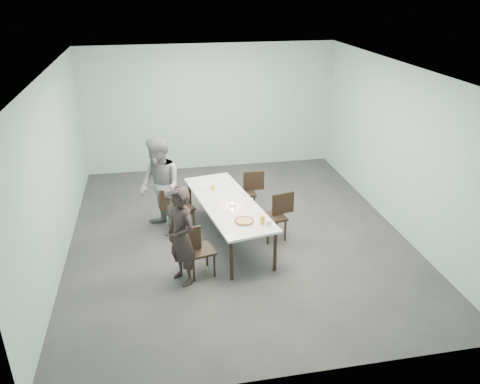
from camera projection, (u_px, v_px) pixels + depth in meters
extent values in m
plane|color=#333335|center=(237.00, 233.00, 8.71)|extent=(7.00, 7.00, 0.00)
cube|color=#9EC7C5|center=(210.00, 108.00, 11.22)|extent=(6.00, 0.02, 3.00)
cube|color=#9EC7C5|center=(296.00, 270.00, 4.96)|extent=(6.00, 0.02, 3.00)
cube|color=#9EC7C5|center=(55.00, 170.00, 7.58)|extent=(0.02, 7.00, 3.00)
cube|color=#9EC7C5|center=(396.00, 147.00, 8.60)|extent=(0.02, 7.00, 3.00)
cube|color=white|center=(236.00, 70.00, 7.47)|extent=(6.00, 7.00, 0.02)
cube|color=white|center=(228.00, 203.00, 8.23)|extent=(1.34, 2.72, 0.04)
cylinder|color=black|center=(232.00, 260.00, 7.23)|extent=(0.06, 0.06, 0.71)
cylinder|color=black|center=(190.00, 198.00, 9.30)|extent=(0.06, 0.06, 0.71)
cylinder|color=black|center=(275.00, 251.00, 7.47)|extent=(0.06, 0.06, 0.71)
cylinder|color=black|center=(225.00, 192.00, 9.54)|extent=(0.06, 0.06, 0.71)
cube|color=black|center=(200.00, 250.00, 7.36)|extent=(0.50, 0.50, 0.04)
cube|color=black|center=(188.00, 240.00, 7.19)|extent=(0.42, 0.13, 0.40)
cylinder|color=black|center=(194.00, 270.00, 7.24)|extent=(0.04, 0.04, 0.41)
cylinder|color=black|center=(187.00, 259.00, 7.53)|extent=(0.04, 0.04, 0.41)
cylinder|color=black|center=(214.00, 265.00, 7.37)|extent=(0.04, 0.04, 0.41)
cylinder|color=black|center=(207.00, 255.00, 7.65)|extent=(0.04, 0.04, 0.41)
cube|color=black|center=(181.00, 208.00, 8.73)|extent=(0.55, 0.55, 0.04)
cube|color=black|center=(171.00, 198.00, 8.54)|extent=(0.40, 0.20, 0.40)
cylinder|color=black|center=(177.00, 224.00, 8.61)|extent=(0.04, 0.04, 0.41)
cylinder|color=black|center=(169.00, 217.00, 8.87)|extent=(0.04, 0.04, 0.41)
cylinder|color=black|center=(194.00, 219.00, 8.78)|extent=(0.04, 0.04, 0.41)
cylinder|color=black|center=(185.00, 213.00, 9.04)|extent=(0.04, 0.04, 0.41)
cube|color=black|center=(273.00, 217.00, 8.39)|extent=(0.49, 0.49, 0.04)
cube|color=black|center=(283.00, 203.00, 8.35)|extent=(0.42, 0.12, 0.40)
cylinder|color=black|center=(277.00, 222.00, 8.68)|extent=(0.04, 0.04, 0.41)
cylinder|color=black|center=(285.00, 231.00, 8.39)|extent=(0.04, 0.04, 0.41)
cylinder|color=black|center=(260.00, 225.00, 8.57)|extent=(0.04, 0.04, 0.41)
cylinder|color=black|center=(268.00, 234.00, 8.28)|extent=(0.04, 0.04, 0.41)
cube|color=black|center=(244.00, 192.00, 9.35)|extent=(0.42, 0.42, 0.04)
cube|color=black|center=(254.00, 181.00, 9.28)|extent=(0.42, 0.04, 0.40)
cylinder|color=black|center=(251.00, 198.00, 9.62)|extent=(0.04, 0.04, 0.41)
cylinder|color=black|center=(254.00, 206.00, 9.32)|extent=(0.04, 0.04, 0.41)
cylinder|color=black|center=(234.00, 200.00, 9.57)|extent=(0.04, 0.04, 0.41)
cylinder|color=black|center=(238.00, 207.00, 9.26)|extent=(0.04, 0.04, 0.41)
imported|color=black|center=(181.00, 237.00, 7.03)|extent=(0.61, 0.69, 1.58)
imported|color=gray|center=(160.00, 187.00, 8.43)|extent=(0.99, 1.08, 1.81)
cylinder|color=white|center=(244.00, 222.00, 7.53)|extent=(0.34, 0.34, 0.01)
cylinder|color=#E3CA81|center=(244.00, 221.00, 7.53)|extent=(0.30, 0.30, 0.01)
torus|color=brown|center=(244.00, 221.00, 7.53)|extent=(0.32, 0.32, 0.03)
cylinder|color=white|center=(243.00, 215.00, 7.75)|extent=(0.18, 0.18, 0.01)
cylinder|color=gold|center=(263.00, 220.00, 7.43)|extent=(0.08, 0.08, 0.15)
cylinder|color=silver|center=(269.00, 223.00, 7.42)|extent=(0.08, 0.08, 0.09)
cylinder|color=silver|center=(232.00, 205.00, 8.07)|extent=(0.06, 0.06, 0.03)
cylinder|color=orange|center=(232.00, 204.00, 8.06)|extent=(0.04, 0.04, 0.01)
cylinder|color=gold|center=(213.00, 187.00, 8.69)|extent=(0.07, 0.07, 0.08)
cube|color=silver|center=(208.00, 184.00, 8.92)|extent=(0.33, 0.27, 0.01)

